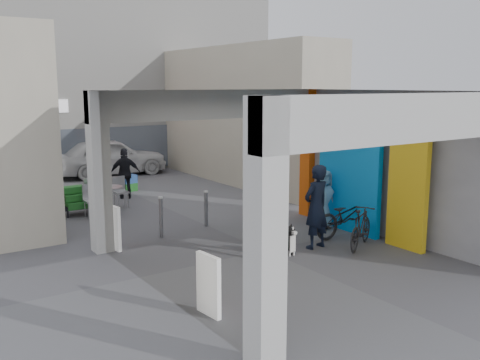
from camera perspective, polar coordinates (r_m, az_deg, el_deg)
ground at (r=11.94m, az=2.77°, el=-7.53°), size 90.00×90.00×0.00m
arcade_canopy at (r=11.16m, az=7.62°, el=3.26°), size 6.40×6.45×6.40m
far_building at (r=24.09m, az=-17.79°, el=10.57°), size 18.00×4.08×8.00m
plaza_bldg_right at (r=20.13m, az=0.35°, el=6.97°), size 2.00×9.00×5.00m
bollard_left at (r=12.94m, az=-8.43°, el=-3.98°), size 0.09×0.09×0.98m
bollard_center at (r=13.83m, az=-3.63°, el=-3.11°), size 0.09×0.09×0.91m
bollard_right at (r=14.58m, az=2.70°, el=-2.25°), size 0.09×0.09×0.99m
advert_board_near at (r=8.63m, az=-3.35°, el=-11.07°), size 0.15×0.56×1.00m
advert_board_far at (r=12.22m, az=-13.35°, el=-4.91°), size 0.16×0.56×1.00m
cafe_set at (r=15.91m, az=-14.38°, el=-2.13°), size 1.52×1.23×0.92m
produce_stand at (r=15.79m, az=-16.44°, el=-2.36°), size 1.20×0.65×0.79m
crate_stack at (r=18.77m, az=-11.72°, el=-0.31°), size 0.50×0.42×0.56m
border_collie at (r=11.64m, az=5.16°, el=-6.62°), size 0.25×0.50×0.69m
man_with_dog at (r=12.00m, az=8.13°, el=-2.84°), size 0.74×0.54×1.89m
man_back_turned at (r=11.37m, az=2.53°, el=-3.75°), size 1.08×1.00×1.79m
man_elderly at (r=13.70m, az=8.89°, el=-2.03°), size 0.77×0.52×1.52m
man_crates at (r=17.50m, az=-12.14°, el=0.69°), size 1.03×0.72×1.63m
bicycle_front at (r=13.15m, az=11.27°, el=-3.77°), size 1.92×0.67×1.01m
bicycle_rear at (r=12.32m, az=12.76°, el=-4.99°), size 1.55×1.10×0.92m
white_van at (r=22.14m, az=-13.68°, el=2.44°), size 4.53×1.99×1.52m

